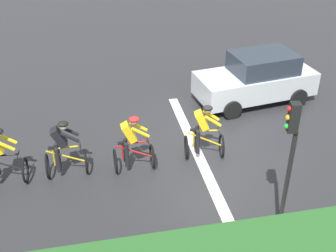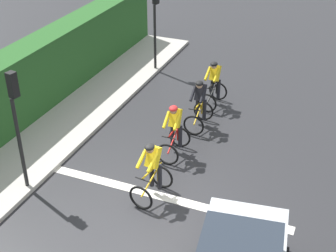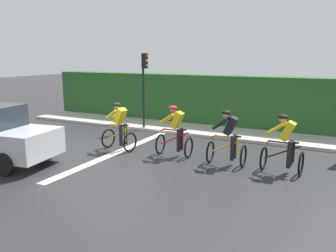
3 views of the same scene
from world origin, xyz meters
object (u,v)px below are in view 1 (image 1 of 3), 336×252
object	(u,v)px
cyclist_fourth	(203,133)
traffic_light_near_crossing	(290,151)
cyclist_second	(63,150)
cyclist_lead	(0,158)
cyclist_mid	(132,145)
car_silver	(257,78)

from	to	relation	value
cyclist_fourth	traffic_light_near_crossing	world-z (taller)	traffic_light_near_crossing
cyclist_second	cyclist_fourth	distance (m)	3.86
cyclist_second	traffic_light_near_crossing	distance (m)	5.86
cyclist_fourth	traffic_light_near_crossing	size ratio (longest dim) A/B	0.50
cyclist_second	cyclist_lead	bearing A→B (deg)	91.28
cyclist_lead	cyclist_mid	distance (m)	3.40
cyclist_mid	traffic_light_near_crossing	xyz separation A→B (m)	(-2.98, -2.95, 1.43)
cyclist_mid	car_silver	world-z (taller)	car_silver
cyclist_second	traffic_light_near_crossing	xyz separation A→B (m)	(-3.11, -4.76, 1.43)
cyclist_lead	cyclist_mid	world-z (taller)	same
cyclist_second	cyclist_mid	bearing A→B (deg)	-94.19
cyclist_lead	traffic_light_near_crossing	world-z (taller)	traffic_light_near_crossing
cyclist_second	traffic_light_near_crossing	world-z (taller)	traffic_light_near_crossing
cyclist_mid	car_silver	distance (m)	5.73
cyclist_mid	traffic_light_near_crossing	world-z (taller)	traffic_light_near_crossing
cyclist_mid	cyclist_fourth	world-z (taller)	same
cyclist_lead	cyclist_fourth	bearing A→B (deg)	-88.78
cyclist_lead	cyclist_fourth	size ratio (longest dim) A/B	1.00
cyclist_lead	cyclist_fourth	xyz separation A→B (m)	(0.12, -5.45, 0.00)
traffic_light_near_crossing	cyclist_fourth	bearing A→B (deg)	15.75
cyclist_lead	traffic_light_near_crossing	xyz separation A→B (m)	(-3.08, -6.35, 1.43)
cyclist_lead	cyclist_second	xyz separation A→B (m)	(0.04, -1.59, 0.00)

